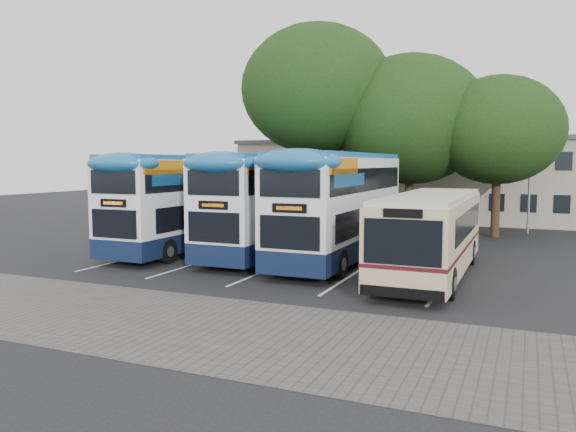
# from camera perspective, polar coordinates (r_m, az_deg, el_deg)

# --- Properties ---
(ground) EXTENTS (120.00, 120.00, 0.00)m
(ground) POSITION_cam_1_polar(r_m,az_deg,el_deg) (19.14, 4.39, -7.88)
(ground) COLOR black
(ground) RESTS_ON ground
(paving_strip) EXTENTS (40.00, 6.00, 0.01)m
(paving_strip) POSITION_cam_1_polar(r_m,az_deg,el_deg) (15.59, -8.90, -11.01)
(paving_strip) COLOR #595654
(paving_strip) RESTS_ON ground
(bay_lines) EXTENTS (14.12, 11.00, 0.01)m
(bay_lines) POSITION_cam_1_polar(r_m,az_deg,el_deg) (25.03, -0.02, -4.68)
(bay_lines) COLOR silver
(bay_lines) RESTS_ON ground
(depot_building) EXTENTS (32.40, 8.40, 6.20)m
(depot_building) POSITION_cam_1_polar(r_m,az_deg,el_deg) (45.03, 15.68, 3.65)
(depot_building) COLOR #ABA48A
(depot_building) RESTS_ON ground
(lamp_post) EXTENTS (0.25, 1.05, 9.06)m
(lamp_post) POSITION_cam_1_polar(r_m,az_deg,el_deg) (37.60, 23.44, 6.04)
(lamp_post) COLOR gray
(lamp_post) RESTS_ON ground
(tree_left) EXTENTS (9.78, 9.78, 13.25)m
(tree_left) POSITION_cam_1_polar(r_m,az_deg,el_deg) (37.04, 2.98, 12.70)
(tree_left) COLOR black
(tree_left) RESTS_ON ground
(tree_mid) EXTENTS (9.55, 9.55, 11.15)m
(tree_mid) POSITION_cam_1_polar(r_m,az_deg,el_deg) (36.54, 12.32, 9.54)
(tree_mid) COLOR black
(tree_mid) RESTS_ON ground
(tree_right) EXTENTS (7.46, 7.46, 9.47)m
(tree_right) POSITION_cam_1_polar(r_m,az_deg,el_deg) (35.33, 20.58, 8.16)
(tree_right) COLOR black
(tree_right) RESTS_ON ground
(bus_dd_left) EXTENTS (2.76, 11.39, 4.75)m
(bus_dd_left) POSITION_cam_1_polar(r_m,az_deg,el_deg) (28.71, -9.85, 1.79)
(bus_dd_left) COLOR #101C3B
(bus_dd_left) RESTS_ON ground
(bus_dd_mid) EXTENTS (2.77, 11.43, 4.76)m
(bus_dd_mid) POSITION_cam_1_polar(r_m,az_deg,el_deg) (27.02, -1.32, 1.67)
(bus_dd_mid) COLOR #101C3B
(bus_dd_mid) RESTS_ON ground
(bus_dd_right) EXTENTS (2.81, 11.58, 4.83)m
(bus_dd_right) POSITION_cam_1_polar(r_m,az_deg,el_deg) (25.31, 5.35, 1.47)
(bus_dd_right) COLOR #101C3B
(bus_dd_right) RESTS_ON ground
(bus_single) EXTENTS (2.73, 10.73, 3.20)m
(bus_single) POSITION_cam_1_polar(r_m,az_deg,el_deg) (22.49, 14.38, -1.34)
(bus_single) COLOR #D0B68A
(bus_single) RESTS_ON ground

